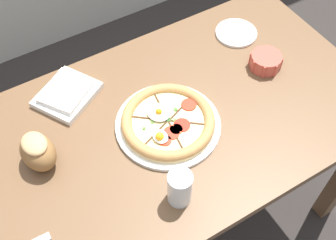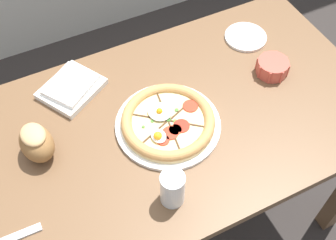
{
  "view_description": "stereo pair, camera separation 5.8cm",
  "coord_description": "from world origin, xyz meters",
  "px_view_note": "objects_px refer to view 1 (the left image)",
  "views": [
    {
      "loc": [
        -0.35,
        -0.64,
        1.74
      ],
      "look_at": [
        0.02,
        -0.02,
        0.75
      ],
      "focal_mm": 45.0,
      "sensor_mm": 36.0,
      "label": 1
    },
    {
      "loc": [
        -0.3,
        -0.67,
        1.74
      ],
      "look_at": [
        0.02,
        -0.02,
        0.75
      ],
      "focal_mm": 45.0,
      "sensor_mm": 36.0,
      "label": 2
    }
  ],
  "objects_px": {
    "ramekin_bowl": "(266,61)",
    "napkin_folded": "(67,93)",
    "bread_piece_near": "(38,151)",
    "water_glass": "(180,189)",
    "pizza": "(168,122)",
    "side_saucer": "(236,33)",
    "dining_table": "(159,144)"
  },
  "relations": [
    {
      "from": "dining_table",
      "to": "napkin_folded",
      "type": "height_order",
      "value": "napkin_folded"
    },
    {
      "from": "dining_table",
      "to": "ramekin_bowl",
      "type": "xyz_separation_m",
      "value": [
        0.42,
        0.03,
        0.13
      ]
    },
    {
      "from": "napkin_folded",
      "to": "bread_piece_near",
      "type": "distance_m",
      "value": 0.24
    },
    {
      "from": "ramekin_bowl",
      "to": "napkin_folded",
      "type": "relative_size",
      "value": 0.47
    },
    {
      "from": "napkin_folded",
      "to": "water_glass",
      "type": "relative_size",
      "value": 2.08
    },
    {
      "from": "bread_piece_near",
      "to": "ramekin_bowl",
      "type": "bearing_deg",
      "value": -2.23
    },
    {
      "from": "napkin_folded",
      "to": "side_saucer",
      "type": "height_order",
      "value": "napkin_folded"
    },
    {
      "from": "dining_table",
      "to": "pizza",
      "type": "distance_m",
      "value": 0.13
    },
    {
      "from": "dining_table",
      "to": "water_glass",
      "type": "relative_size",
      "value": 12.48
    },
    {
      "from": "bread_piece_near",
      "to": "side_saucer",
      "type": "distance_m",
      "value": 0.79
    },
    {
      "from": "ramekin_bowl",
      "to": "napkin_folded",
      "type": "height_order",
      "value": "ramekin_bowl"
    },
    {
      "from": "ramekin_bowl",
      "to": "napkin_folded",
      "type": "xyz_separation_m",
      "value": [
        -0.61,
        0.21,
        -0.01
      ]
    },
    {
      "from": "ramekin_bowl",
      "to": "side_saucer",
      "type": "bearing_deg",
      "value": 85.6
    },
    {
      "from": "water_glass",
      "to": "side_saucer",
      "type": "bearing_deg",
      "value": 40.75
    },
    {
      "from": "dining_table",
      "to": "napkin_folded",
      "type": "xyz_separation_m",
      "value": [
        -0.19,
        0.24,
        0.12
      ]
    },
    {
      "from": "side_saucer",
      "to": "napkin_folded",
      "type": "bearing_deg",
      "value": 176.54
    },
    {
      "from": "pizza",
      "to": "ramekin_bowl",
      "type": "distance_m",
      "value": 0.4
    },
    {
      "from": "ramekin_bowl",
      "to": "dining_table",
      "type": "bearing_deg",
      "value": -176.34
    },
    {
      "from": "dining_table",
      "to": "bread_piece_near",
      "type": "height_order",
      "value": "bread_piece_near"
    },
    {
      "from": "napkin_folded",
      "to": "pizza",
      "type": "bearing_deg",
      "value": -50.72
    },
    {
      "from": "napkin_folded",
      "to": "side_saucer",
      "type": "distance_m",
      "value": 0.62
    },
    {
      "from": "bread_piece_near",
      "to": "water_glass",
      "type": "xyz_separation_m",
      "value": [
        0.27,
        -0.29,
        -0.01
      ]
    },
    {
      "from": "ramekin_bowl",
      "to": "side_saucer",
      "type": "height_order",
      "value": "ramekin_bowl"
    },
    {
      "from": "dining_table",
      "to": "water_glass",
      "type": "xyz_separation_m",
      "value": [
        -0.07,
        -0.23,
        0.15
      ]
    },
    {
      "from": "dining_table",
      "to": "bread_piece_near",
      "type": "relative_size",
      "value": 10.52
    },
    {
      "from": "bread_piece_near",
      "to": "napkin_folded",
      "type": "bearing_deg",
      "value": 50.1
    },
    {
      "from": "dining_table",
      "to": "side_saucer",
      "type": "xyz_separation_m",
      "value": [
        0.43,
        0.2,
        0.11
      ]
    },
    {
      "from": "ramekin_bowl",
      "to": "bread_piece_near",
      "type": "height_order",
      "value": "bread_piece_near"
    },
    {
      "from": "ramekin_bowl",
      "to": "bread_piece_near",
      "type": "distance_m",
      "value": 0.76
    },
    {
      "from": "pizza",
      "to": "ramekin_bowl",
      "type": "xyz_separation_m",
      "value": [
        0.4,
        0.04,
        0.01
      ]
    },
    {
      "from": "pizza",
      "to": "side_saucer",
      "type": "height_order",
      "value": "pizza"
    },
    {
      "from": "pizza",
      "to": "ramekin_bowl",
      "type": "bearing_deg",
      "value": 6.42
    }
  ]
}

